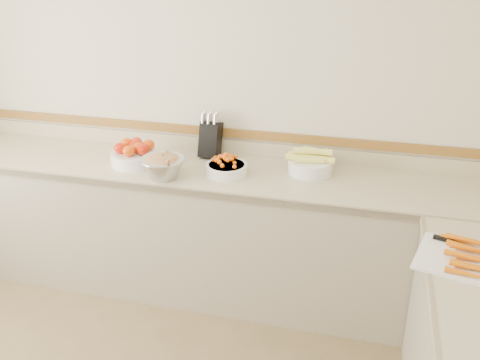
% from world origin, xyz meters
% --- Properties ---
extents(back_wall, '(4.00, 0.00, 4.00)m').
position_xyz_m(back_wall, '(0.00, 2.00, 1.30)').
color(back_wall, beige).
rests_on(back_wall, ground_plane).
extents(counter_back, '(4.00, 0.65, 1.08)m').
position_xyz_m(counter_back, '(0.00, 1.68, 0.45)').
color(counter_back, '#C4B58E').
rests_on(counter_back, ground_plane).
extents(knife_block, '(0.15, 0.17, 0.32)m').
position_xyz_m(knife_block, '(0.00, 1.90, 1.03)').
color(knife_block, black).
rests_on(knife_block, counter_back).
extents(tomato_bowl, '(0.31, 0.31, 0.15)m').
position_xyz_m(tomato_bowl, '(-0.44, 1.65, 0.97)').
color(tomato_bowl, white).
rests_on(tomato_bowl, counter_back).
extents(cherry_tomato_bowl, '(0.26, 0.26, 0.14)m').
position_xyz_m(cherry_tomato_bowl, '(0.19, 1.63, 0.95)').
color(cherry_tomato_bowl, white).
rests_on(cherry_tomato_bowl, counter_back).
extents(corn_bowl, '(0.31, 0.28, 0.17)m').
position_xyz_m(corn_bowl, '(0.69, 1.79, 0.96)').
color(corn_bowl, white).
rests_on(corn_bowl, counter_back).
extents(rhubarb_bowl, '(0.28, 0.28, 0.16)m').
position_xyz_m(rhubarb_bowl, '(-0.18, 1.48, 0.98)').
color(rhubarb_bowl, '#B2B2BA').
rests_on(rhubarb_bowl, counter_back).
extents(cutting_board, '(0.52, 0.45, 0.06)m').
position_xyz_m(cutting_board, '(1.54, 0.94, 0.92)').
color(cutting_board, white).
rests_on(cutting_board, counter_right).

